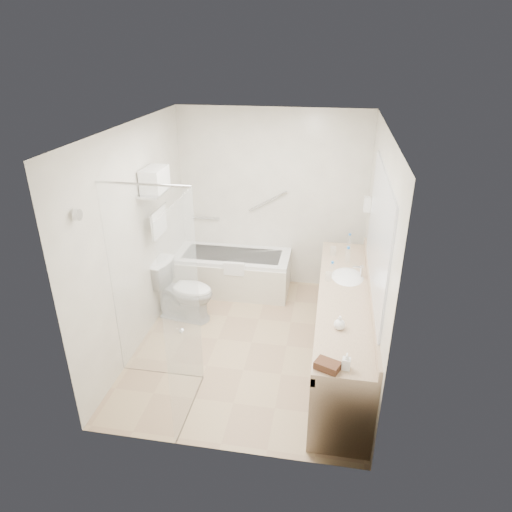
% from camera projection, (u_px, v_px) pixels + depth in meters
% --- Properties ---
extents(floor, '(3.20, 3.20, 0.00)m').
position_uv_depth(floor, '(252.00, 342.00, 5.43)').
color(floor, tan).
rests_on(floor, ground).
extents(ceiling, '(2.60, 3.20, 0.10)m').
position_uv_depth(ceiling, '(251.00, 128.00, 4.37)').
color(ceiling, white).
rests_on(ceiling, wall_back).
extents(wall_back, '(2.60, 0.10, 2.50)m').
position_uv_depth(wall_back, '(272.00, 200.00, 6.32)').
color(wall_back, silver).
rests_on(wall_back, ground).
extents(wall_front, '(2.60, 0.10, 2.50)m').
position_uv_depth(wall_front, '(214.00, 331.00, 3.47)').
color(wall_front, silver).
rests_on(wall_front, ground).
extents(wall_left, '(0.10, 3.20, 2.50)m').
position_uv_depth(wall_left, '(137.00, 239.00, 5.10)').
color(wall_left, silver).
rests_on(wall_left, ground).
extents(wall_right, '(0.10, 3.20, 2.50)m').
position_uv_depth(wall_right, '(375.00, 255.00, 4.70)').
color(wall_right, silver).
rests_on(wall_right, ground).
extents(bathtub, '(1.60, 0.73, 0.59)m').
position_uv_depth(bathtub, '(233.00, 272.00, 6.49)').
color(bathtub, silver).
rests_on(bathtub, floor).
extents(grab_bar_short, '(0.40, 0.03, 0.03)m').
position_uv_depth(grab_bar_short, '(206.00, 218.00, 6.56)').
color(grab_bar_short, silver).
rests_on(grab_bar_short, wall_back).
extents(grab_bar_long, '(0.53, 0.03, 0.33)m').
position_uv_depth(grab_bar_long, '(268.00, 201.00, 6.30)').
color(grab_bar_long, silver).
rests_on(grab_bar_long, wall_back).
extents(shower_enclosure, '(0.96, 0.91, 2.11)m').
position_uv_depth(shower_enclosure, '(167.00, 300.00, 4.25)').
color(shower_enclosure, silver).
rests_on(shower_enclosure, floor).
extents(towel_shelf, '(0.24, 0.55, 0.81)m').
position_uv_depth(towel_shelf, '(155.00, 187.00, 5.18)').
color(towel_shelf, silver).
rests_on(towel_shelf, wall_left).
extents(vanity_counter, '(0.55, 2.70, 0.95)m').
position_uv_depth(vanity_counter, '(343.00, 311.00, 4.87)').
color(vanity_counter, tan).
rests_on(vanity_counter, floor).
extents(sink, '(0.40, 0.52, 0.14)m').
position_uv_depth(sink, '(347.00, 279.00, 5.14)').
color(sink, silver).
rests_on(sink, vanity_counter).
extents(faucet, '(0.03, 0.03, 0.14)m').
position_uv_depth(faucet, '(361.00, 271.00, 5.07)').
color(faucet, silver).
rests_on(faucet, vanity_counter).
extents(mirror, '(0.02, 2.00, 1.20)m').
position_uv_depth(mirror, '(379.00, 234.00, 4.44)').
color(mirror, silver).
rests_on(mirror, wall_right).
extents(hairdryer_unit, '(0.08, 0.10, 0.18)m').
position_uv_depth(hairdryer_unit, '(367.00, 204.00, 5.56)').
color(hairdryer_unit, silver).
rests_on(hairdryer_unit, wall_right).
extents(toilet, '(0.84, 0.55, 0.77)m').
position_uv_depth(toilet, '(184.00, 291.00, 5.78)').
color(toilet, silver).
rests_on(toilet, floor).
extents(amenity_basket, '(0.23, 0.20, 0.07)m').
position_uv_depth(amenity_basket, '(328.00, 365.00, 3.67)').
color(amenity_basket, '#4E2C1C').
rests_on(amenity_basket, vanity_counter).
extents(soap_bottle_a, '(0.08, 0.16, 0.07)m').
position_uv_depth(soap_bottle_a, '(346.00, 365.00, 3.67)').
color(soap_bottle_a, silver).
rests_on(soap_bottle_a, vanity_counter).
extents(soap_bottle_b, '(0.15, 0.16, 0.11)m').
position_uv_depth(soap_bottle_b, '(339.00, 324.00, 4.18)').
color(soap_bottle_b, silver).
rests_on(soap_bottle_b, vanity_counter).
extents(water_bottle_left, '(0.06, 0.06, 0.19)m').
position_uv_depth(water_bottle_left, '(332.00, 270.00, 5.10)').
color(water_bottle_left, silver).
rests_on(water_bottle_left, vanity_counter).
extents(water_bottle_mid, '(0.06, 0.06, 0.21)m').
position_uv_depth(water_bottle_mid, '(348.00, 255.00, 5.42)').
color(water_bottle_mid, silver).
rests_on(water_bottle_mid, vanity_counter).
extents(water_bottle_right, '(0.06, 0.06, 0.18)m').
position_uv_depth(water_bottle_right, '(349.00, 241.00, 5.85)').
color(water_bottle_right, silver).
rests_on(water_bottle_right, vanity_counter).
extents(drinking_glass_near, '(0.08, 0.08, 0.10)m').
position_uv_depth(drinking_glass_near, '(328.00, 276.00, 5.03)').
color(drinking_glass_near, silver).
rests_on(drinking_glass_near, vanity_counter).
extents(drinking_glass_far, '(0.09, 0.09, 0.10)m').
position_uv_depth(drinking_glass_far, '(333.00, 251.00, 5.64)').
color(drinking_glass_far, silver).
rests_on(drinking_glass_far, vanity_counter).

